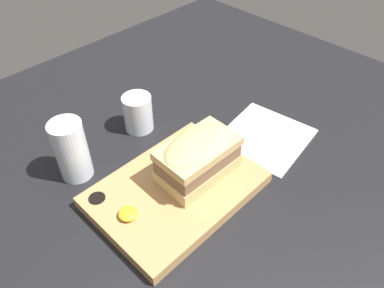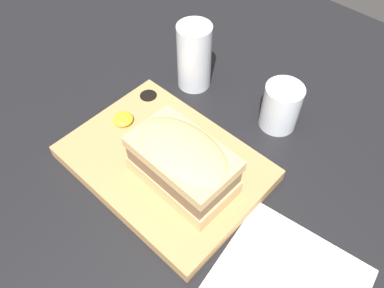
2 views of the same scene
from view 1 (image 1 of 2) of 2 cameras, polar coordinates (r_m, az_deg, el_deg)
The scene contains 7 objects.
dining_table at distance 71.37cm, azimuth -4.35°, elevation -10.27°, with size 160.37×127.94×2.00cm.
serving_board at distance 71.77cm, azimuth -2.50°, elevation -6.93°, with size 30.82×22.23×2.49cm.
sandwich at distance 69.31cm, azimuth 1.05°, elevation -1.96°, with size 15.48×9.27×8.77cm.
mustard_dollop at distance 66.72cm, azimuth -9.72°, elevation -10.42°, with size 3.40×3.40×1.36cm.
water_glass at distance 75.87cm, azimuth -17.77°, elevation -1.37°, with size 6.37×6.37×12.84cm.
wine_glass at distance 85.06cm, azimuth -8.22°, elevation 4.61°, with size 6.54×6.54×8.43cm.
napkin at distance 85.48cm, azimuth 11.06°, elevation 1.08°, with size 20.61×19.66×0.40cm.
Camera 1 is at (-26.89, -33.99, 57.71)cm, focal length 35.00 mm.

